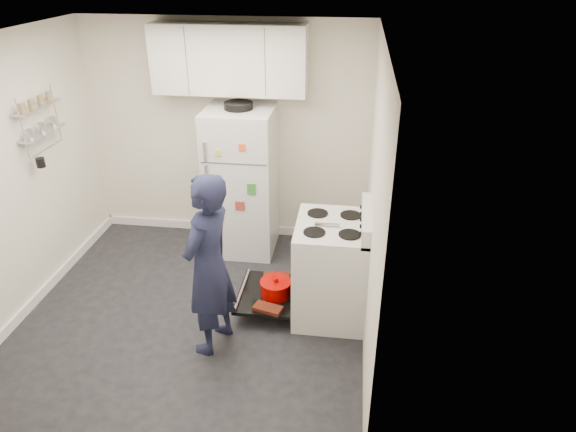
# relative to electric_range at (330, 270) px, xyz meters

# --- Properties ---
(room) EXTENTS (3.21, 3.21, 2.51)m
(room) POSITION_rel_electric_range_xyz_m (-1.29, -0.12, 0.74)
(room) COLOR black
(room) RESTS_ON ground
(electric_range) EXTENTS (0.66, 0.76, 1.10)m
(electric_range) POSITION_rel_electric_range_xyz_m (0.00, 0.00, 0.00)
(electric_range) COLOR silver
(electric_range) RESTS_ON ground
(open_oven_door) EXTENTS (0.55, 0.72, 0.23)m
(open_oven_door) POSITION_rel_electric_range_xyz_m (-0.55, -0.01, -0.28)
(open_oven_door) COLOR black
(open_oven_door) RESTS_ON ground
(refrigerator) EXTENTS (0.72, 0.74, 1.71)m
(refrigerator) POSITION_rel_electric_range_xyz_m (-1.05, 1.10, 0.36)
(refrigerator) COLOR silver
(refrigerator) RESTS_ON ground
(upper_cabinets) EXTENTS (1.60, 0.33, 0.70)m
(upper_cabinets) POSITION_rel_electric_range_xyz_m (-1.16, 1.28, 1.63)
(upper_cabinets) COLOR silver
(upper_cabinets) RESTS_ON room
(wall_shelf_rack) EXTENTS (0.14, 0.60, 0.61)m
(wall_shelf_rack) POSITION_rel_electric_range_xyz_m (-2.78, 0.34, 1.21)
(wall_shelf_rack) COLOR #B2B2B7
(wall_shelf_rack) RESTS_ON room
(person) EXTENTS (0.54, 0.67, 1.61)m
(person) POSITION_rel_electric_range_xyz_m (-0.96, -0.58, 0.34)
(person) COLOR #191B37
(person) RESTS_ON ground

